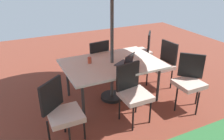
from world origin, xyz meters
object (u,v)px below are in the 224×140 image
cup (90,60)px  chair_west (163,63)px  chair_northeast (61,110)px  dining_table (112,65)px  chair_north (133,91)px  chair_south (96,59)px  chair_southwest (142,50)px  chair_northwest (189,79)px  laptop (126,62)px

cup → chair_west: bearing=174.1°
chair_west → chair_northeast: 2.46m
dining_table → chair_north: size_ratio=1.82×
chair_south → chair_southwest: bearing=176.5°
dining_table → cup: (0.38, -0.15, 0.11)m
chair_south → chair_northeast: same height
chair_southwest → chair_west: size_ratio=1.00×
chair_south → chair_northwest: size_ratio=1.00×
chair_north → chair_northwest: same height
chair_northeast → cup: chair_northeast is taller
chair_south → chair_north: bearing=83.8°
chair_southwest → laptop: (1.02, 1.03, 0.26)m
chair_west → chair_north: same height
laptop → chair_northwest: bearing=114.9°
dining_table → laptop: 0.28m
chair_south → chair_northeast: bearing=46.7°
chair_northeast → chair_north: 1.18m
chair_west → chair_northwest: same height
chair_north → cup: size_ratio=8.35×
dining_table → chair_west: chair_west is taller
dining_table → chair_northwest: chair_northwest is taller
chair_west → chair_northeast: same height
chair_north → laptop: chair_north is taller
dining_table → chair_north: bearing=90.9°
chair_north → chair_northwest: size_ratio=1.00×
chair_west → laptop: (0.98, 0.18, 0.26)m
dining_table → chair_south: size_ratio=1.82×
chair_south → laptop: chair_south is taller
cup → chair_northeast: bearing=50.4°
chair_northeast → chair_southwest: bearing=-4.5°
chair_west → chair_north: 1.37m
chair_south → cup: size_ratio=8.35×
chair_northwest → laptop: size_ratio=2.45×
dining_table → laptop: (-0.18, 0.19, 0.10)m
chair_northeast → chair_north: size_ratio=1.00×
chair_northeast → chair_northwest: bearing=-40.0°
chair_west → chair_north: bearing=-63.0°
chair_southwest → chair_north: bearing=0.9°
chair_northeast → chair_west: bearing=-20.4°
dining_table → chair_northeast: chair_northeast is taller
chair_south → chair_west: same height
dining_table → chair_southwest: 1.48m
chair_southwest → chair_north: (1.19, 1.60, 0.00)m
chair_north → chair_southwest: bearing=45.0°
chair_south → chair_north: 1.53m
chair_west → cup: chair_west is taller
chair_south → laptop: size_ratio=2.45×
chair_northeast → cup: size_ratio=8.35×
chair_southwest → chair_northeast: 2.89m
chair_northwest → chair_southwest: bearing=131.0°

